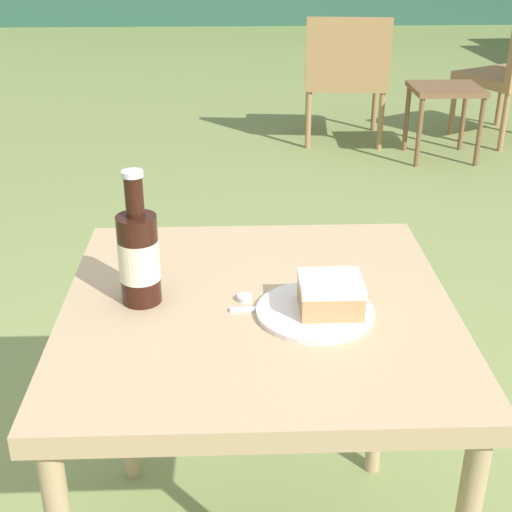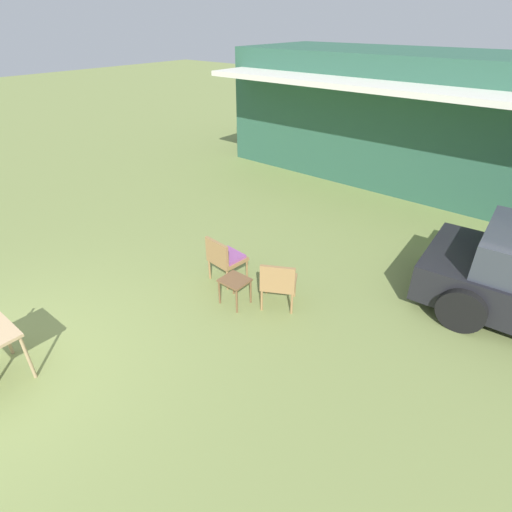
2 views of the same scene
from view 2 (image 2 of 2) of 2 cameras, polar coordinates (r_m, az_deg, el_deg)
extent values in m
cube|color=#2D5B47|center=(11.83, 21.82, 17.90)|extent=(9.47, 3.52, 3.12)
cube|color=silver|center=(9.49, 17.77, 21.97)|extent=(9.00, 1.20, 0.12)
cylinder|color=black|center=(7.88, 29.89, 0.11)|extent=(0.67, 0.25, 0.66)
cylinder|color=black|center=(6.30, 27.28, -6.85)|extent=(0.67, 0.25, 0.66)
cylinder|color=#9E7547|center=(6.71, -1.31, -1.97)|extent=(0.04, 0.04, 0.36)
cylinder|color=#9E7547|center=(7.00, -3.88, -0.53)|extent=(0.04, 0.04, 0.36)
cylinder|color=#9E7547|center=(6.47, -4.11, -3.45)|extent=(0.04, 0.04, 0.36)
cylinder|color=#9E7547|center=(6.77, -6.64, -1.89)|extent=(0.04, 0.04, 0.36)
cube|color=#9E7547|center=(6.62, -4.05, -0.40)|extent=(0.56, 0.54, 0.06)
cube|color=#9E7547|center=(6.39, -5.61, 0.56)|extent=(0.51, 0.10, 0.38)
cube|color=#995193|center=(6.59, -4.07, 0.01)|extent=(0.50, 0.46, 0.05)
cylinder|color=#9E7547|center=(6.33, 5.56, -4.40)|extent=(0.04, 0.04, 0.36)
cylinder|color=#9E7547|center=(6.37, 1.50, -3.98)|extent=(0.04, 0.04, 0.36)
cylinder|color=#9E7547|center=(5.98, 5.12, -6.79)|extent=(0.04, 0.04, 0.36)
cylinder|color=#9E7547|center=(6.03, 0.81, -6.32)|extent=(0.04, 0.04, 0.36)
cube|color=#9E7547|center=(6.05, 3.31, -3.73)|extent=(0.68, 0.68, 0.06)
cube|color=#9E7547|center=(5.74, 3.07, -3.16)|extent=(0.47, 0.29, 0.38)
cube|color=brown|center=(6.03, -3.07, -3.48)|extent=(0.41, 0.37, 0.03)
cylinder|color=brown|center=(6.17, -5.25, -5.20)|extent=(0.03, 0.03, 0.41)
cylinder|color=brown|center=(5.97, -2.77, -6.51)|extent=(0.03, 0.03, 0.41)
cylinder|color=brown|center=(6.35, -3.23, -3.89)|extent=(0.03, 0.03, 0.41)
cylinder|color=brown|center=(6.16, -0.77, -5.11)|extent=(0.03, 0.03, 0.41)
cylinder|color=tan|center=(6.14, -32.23, -9.41)|extent=(0.04, 0.04, 0.67)
cylinder|color=tan|center=(5.64, -29.80, -12.47)|extent=(0.04, 0.04, 0.67)
camera|label=1|loc=(5.32, -48.81, -8.67)|focal=50.00mm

